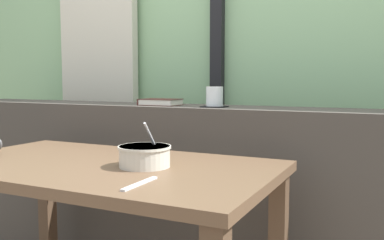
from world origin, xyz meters
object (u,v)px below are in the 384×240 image
(coaster_square, at_px, (214,107))
(fork_utensil, at_px, (140,184))
(soup_bowl, at_px, (145,156))
(juice_glass, at_px, (214,97))
(closed_book, at_px, (160,102))
(breakfast_table, at_px, (103,192))

(coaster_square, bearing_deg, fork_utensil, -82.98)
(soup_bowl, bearing_deg, juice_glass, 87.20)
(closed_book, relative_size, soup_bowl, 1.02)
(closed_book, distance_m, soup_bowl, 0.64)
(juice_glass, bearing_deg, breakfast_table, -109.47)
(closed_book, height_order, soup_bowl, closed_book)
(soup_bowl, xyz_separation_m, fork_utensil, (0.12, -0.22, -0.03))
(juice_glass, bearing_deg, closed_book, 174.97)
(coaster_square, bearing_deg, breakfast_table, -109.47)
(coaster_square, relative_size, fork_utensil, 0.59)
(coaster_square, xyz_separation_m, fork_utensil, (0.09, -0.76, -0.17))
(breakfast_table, bearing_deg, coaster_square, 70.53)
(closed_book, height_order, fork_utensil, closed_book)
(soup_bowl, distance_m, fork_utensil, 0.25)
(coaster_square, height_order, fork_utensil, coaster_square)
(breakfast_table, xyz_separation_m, soup_bowl, (0.17, 0.01, 0.14))
(coaster_square, bearing_deg, soup_bowl, -92.80)
(fork_utensil, bearing_deg, closed_book, 115.71)
(closed_book, bearing_deg, breakfast_table, -80.51)
(fork_utensil, bearing_deg, breakfast_table, 144.21)
(closed_book, bearing_deg, coaster_square, -5.03)
(breakfast_table, bearing_deg, juice_glass, 70.53)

